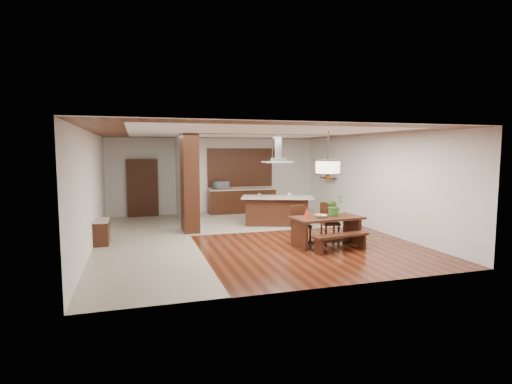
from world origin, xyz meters
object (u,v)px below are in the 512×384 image
object	(u,v)px
island_cup	(289,195)
kitchen_island	(277,210)
microwave	(221,185)
hallway_console	(102,232)
range_hood	(277,149)
dining_chair_left	(301,224)
dining_chair_right	(330,221)
foliage_plant	(334,206)
fruit_bowl	(321,216)
pendant_lantern	(328,157)
dining_bench	(341,243)
dining_table	(327,224)

from	to	relation	value
island_cup	kitchen_island	bearing A→B (deg)	170.71
island_cup	microwave	distance (m)	3.36
hallway_console	range_hood	size ratio (longest dim) A/B	0.98
hallway_console	island_cup	world-z (taller)	island_cup
microwave	dining_chair_left	bearing A→B (deg)	-104.14
island_cup	dining_chair_left	bearing A→B (deg)	-104.64
range_hood	dining_chair_right	bearing A→B (deg)	-74.78
foliage_plant	microwave	distance (m)	6.02
kitchen_island	island_cup	size ratio (longest dim) A/B	18.84
dining_chair_left	fruit_bowl	bearing A→B (deg)	-76.18
pendant_lantern	microwave	xyz separation A→B (m)	(-1.51, 5.86, -1.14)
kitchen_island	range_hood	xyz separation A→B (m)	(-0.00, 0.00, 1.98)
dining_bench	dining_chair_right	world-z (taller)	dining_chair_right
dining_bench	pendant_lantern	size ratio (longest dim) A/B	1.13
hallway_console	dining_table	size ratio (longest dim) A/B	0.48
island_cup	hallway_console	bearing A→B (deg)	-168.94
range_hood	dining_bench	bearing A→B (deg)	-85.01
range_hood	pendant_lantern	bearing A→B (deg)	-84.98
dining_chair_right	island_cup	bearing A→B (deg)	103.17
pendant_lantern	range_hood	size ratio (longest dim) A/B	1.46
fruit_bowl	dining_chair_left	bearing A→B (deg)	115.23
dining_bench	hallway_console	bearing A→B (deg)	156.00
dining_table	island_cup	world-z (taller)	island_cup
dining_bench	fruit_bowl	size ratio (longest dim) A/B	5.16
hallway_console	pendant_lantern	size ratio (longest dim) A/B	0.67
pendant_lantern	kitchen_island	world-z (taller)	pendant_lantern
dining_bench	foliage_plant	xyz separation A→B (m)	(0.20, 0.74, 0.79)
hallway_console	kitchen_island	world-z (taller)	kitchen_island
pendant_lantern	island_cup	world-z (taller)	pendant_lantern
island_cup	microwave	size ratio (longest dim) A/B	0.24
dining_chair_right	microwave	distance (m)	5.65
dining_table	foliage_plant	world-z (taller)	foliage_plant
hallway_console	dining_chair_left	distance (m)	5.18
hallway_console	kitchen_island	bearing A→B (deg)	12.61
fruit_bowl	island_cup	distance (m)	3.05
foliage_plant	pendant_lantern	bearing A→B (deg)	-158.14
dining_chair_left	foliage_plant	xyz separation A→B (m)	(0.74, -0.40, 0.52)
hallway_console	dining_table	bearing A→B (deg)	-18.44
dining_bench	island_cup	xyz separation A→B (m)	(0.09, 3.57, 0.78)
fruit_bowl	dining_bench	bearing A→B (deg)	-64.41
fruit_bowl	range_hood	world-z (taller)	range_hood
dining_chair_left	dining_bench	bearing A→B (deg)	-76.00
hallway_console	microwave	size ratio (longest dim) A/B	1.60
kitchen_island	island_cup	world-z (taller)	island_cup
range_hood	microwave	world-z (taller)	range_hood
dining_chair_left	dining_table	bearing A→B (deg)	-57.27
dining_table	dining_chair_right	size ratio (longest dim) A/B	1.84
kitchen_island	microwave	xyz separation A→B (m)	(-1.24, 2.86, 0.62)
dining_bench	pendant_lantern	xyz separation A→B (m)	(-0.05, 0.64, 2.04)
hallway_console	pendant_lantern	bearing A→B (deg)	-18.44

